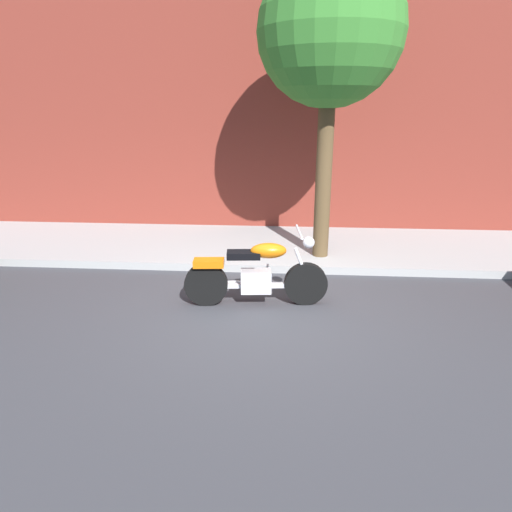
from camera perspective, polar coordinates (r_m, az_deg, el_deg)
name	(u,v)px	position (r m, az deg, el deg)	size (l,w,h in m)	color
ground_plane	(261,310)	(6.56, 0.70, -6.88)	(60.00, 60.00, 0.00)	#38383D
sidewalk	(270,246)	(9.27, 1.81, 1.23)	(19.40, 2.78, 0.14)	#9E9E9E
building_facade	(275,61)	(10.54, 2.45, 23.50)	(19.40, 0.50, 7.49)	maroon
motorcycle	(256,275)	(6.58, -0.01, -2.44)	(2.11, 0.70, 1.14)	black
street_tree	(330,34)	(8.24, 9.41, 26.02)	(2.42, 2.42, 5.18)	brown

